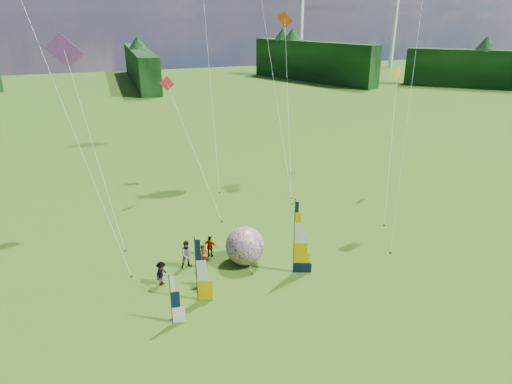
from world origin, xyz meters
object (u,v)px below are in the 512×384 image
object	(u,v)px
spectator_d	(210,247)
side_banner_far	(171,300)
feather_banner_main	(294,238)
bol_inflatable	(245,246)
spectator_a	(204,257)
spectator_b	(187,254)
camp_chair	(202,280)
kite_whale	(271,49)
side_banner_left	(196,271)
spectator_c	(161,273)

from	to	relation	value
spectator_d	side_banner_far	bearing A→B (deg)	95.70
spectator_d	feather_banner_main	bearing A→B (deg)	176.61
bol_inflatable	spectator_a	xyz separation A→B (m)	(-2.69, 0.27, -0.45)
bol_inflatable	spectator_b	xyz separation A→B (m)	(-3.67, 0.65, -0.32)
spectator_d	camp_chair	distance (m)	3.70
spectator_b	kite_whale	distance (m)	20.88
bol_inflatable	spectator_d	bearing A→B (deg)	142.94
feather_banner_main	kite_whale	world-z (taller)	kite_whale
side_banner_left	kite_whale	size ratio (longest dim) A/B	0.16
spectator_d	kite_whale	size ratio (longest dim) A/B	0.06
spectator_c	kite_whale	world-z (taller)	kite_whale
feather_banner_main	side_banner_far	size ratio (longest dim) A/B	1.68
spectator_a	side_banner_left	bearing A→B (deg)	-137.08
side_banner_left	spectator_b	world-z (taller)	side_banner_left
side_banner_far	spectator_b	distance (m)	5.70
side_banner_left	side_banner_far	size ratio (longest dim) A/B	1.35
side_banner_far	kite_whale	distance (m)	25.40
feather_banner_main	spectator_b	bearing A→B (deg)	175.61
spectator_b	spectator_d	size ratio (longest dim) A/B	1.24
side_banner_far	spectator_d	distance (m)	7.18
bol_inflatable	camp_chair	distance (m)	3.92
side_banner_far	camp_chair	distance (m)	3.64
feather_banner_main	side_banner_left	size ratio (longest dim) A/B	1.24
spectator_b	spectator_c	bearing A→B (deg)	-147.23
side_banner_left	camp_chair	xyz separation A→B (m)	(0.50, 1.18, -1.42)
spectator_c	spectator_b	bearing A→B (deg)	-13.21
spectator_b	bol_inflatable	bearing A→B (deg)	-15.72
side_banner_left	bol_inflatable	bearing A→B (deg)	57.22
side_banner_left	kite_whale	bearing A→B (deg)	76.37
spectator_d	kite_whale	world-z (taller)	kite_whale
spectator_a	spectator_b	world-z (taller)	spectator_b
spectator_b	feather_banner_main	bearing A→B (deg)	-29.75
bol_inflatable	spectator_c	size ratio (longest dim) A/B	1.63
side_banner_far	spectator_a	world-z (taller)	side_banner_far
side_banner_far	spectator_c	size ratio (longest dim) A/B	1.88
side_banner_left	spectator_d	xyz separation A→B (m)	(1.84, 4.63, -1.21)
camp_chair	kite_whale	size ratio (longest dim) A/B	0.05
spectator_b	side_banner_far	bearing A→B (deg)	-114.67
side_banner_left	bol_inflatable	world-z (taller)	side_banner_left
kite_whale	spectator_a	bearing A→B (deg)	-110.69
side_banner_far	camp_chair	bearing A→B (deg)	58.99
kite_whale	spectator_d	bearing A→B (deg)	-111.08
spectator_a	spectator_c	xyz separation A→B (m)	(-2.84, -1.10, -0.03)
camp_chair	spectator_b	bearing A→B (deg)	101.49
side_banner_far	spectator_b	xyz separation A→B (m)	(1.85, 5.37, -0.51)
spectator_d	kite_whale	bearing A→B (deg)	-89.27
camp_chair	side_banner_far	bearing A→B (deg)	-124.46
side_banner_left	spectator_b	size ratio (longest dim) A/B	2.09
spectator_d	camp_chair	bearing A→B (deg)	104.06
side_banner_left	camp_chair	bearing A→B (deg)	85.12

